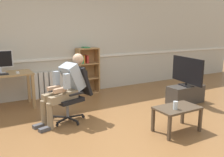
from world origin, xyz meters
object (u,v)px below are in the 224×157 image
Objects in this scene: tv_stand at (185,94)px; coffee_table at (177,111)px; imac_monitor at (0,60)px; person_seated at (65,87)px; radiator at (52,84)px; bookshelf at (86,71)px; tv_screen at (187,71)px; drinking_glass at (175,105)px; office_chair at (73,91)px; computer_mouse at (18,72)px; computer_desk at (1,79)px.

coffee_table reaches higher than tv_stand.
imac_monitor reaches higher than person_seated.
radiator is 3.22m from coffee_table.
bookshelf is at bearing 130.78° from tv_stand.
person_seated is (0.91, -1.36, -0.37)m from imac_monitor.
tv_stand is at bearing 90.00° from tv_screen.
tv_stand is 6.58× the size of drinking_glass.
bookshelf is 1.21× the size of office_chair.
coffee_table is (1.27, -1.35, -0.17)m from office_chair.
computer_mouse is at bearing -148.16° from radiator.
drinking_glass is (2.23, -2.73, -0.54)m from imac_monitor.
tv_stand is (2.70, -0.29, -0.45)m from person_seated.
imac_monitor is at bearing -161.63° from person_seated.
computer_desk reaches higher than drinking_glass.
radiator is at bearing 112.36° from coffee_table.
drinking_glass is (1.32, -1.37, -0.17)m from person_seated.
drinking_glass is (-1.37, -1.08, 0.28)m from tv_stand.
bookshelf reaches higher than computer_mouse.
computer_mouse reaches higher than coffee_table.
coffee_table is at bearing 27.68° from office_chair.
tv_screen is at bearing 38.82° from coffee_table.
bookshelf is 2.49m from tv_stand.
bookshelf is at bearing 48.88° from tv_screen.
imac_monitor is 3.89× the size of drinking_glass.
computer_desk is 3.98m from tv_stand.
imac_monitor is 4.05m from tv_stand.
computer_desk is at bearing 159.44° from computer_mouse.
office_chair is at bearing -48.38° from computer_desk.
tv_stand is (3.63, -1.57, -0.44)m from computer_desk.
coffee_table is at bearing 136.90° from tv_screen.
imac_monitor is 0.51× the size of tv_screen.
computer_desk is at bearing -153.85° from office_chair.
person_seated is 2.75m from tv_stand.
bookshelf reaches higher than coffee_table.
imac_monitor is 3.57m from drinking_glass.
tv_screen reaches higher than coffee_table.
person_seated is 1.24× the size of tv_screen.
imac_monitor is at bearing 129.32° from drinking_glass.
imac_monitor reaches higher than computer_mouse.
office_chair reaches higher than coffee_table.
office_chair reaches higher than tv_stand.
computer_mouse is at bearing 156.35° from tv_stand.
computer_mouse reaches higher than drinking_glass.
computer_mouse is 1.07m from radiator.
coffee_table is (2.34, -2.67, -0.67)m from imac_monitor.
imac_monitor is 3.98m from tv_screen.
computer_mouse is 0.10× the size of tv_screen.
bookshelf reaches higher than tv_screen.
bookshelf is at bearing 8.24° from computer_desk.
computer_mouse is 3.62m from tv_screen.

